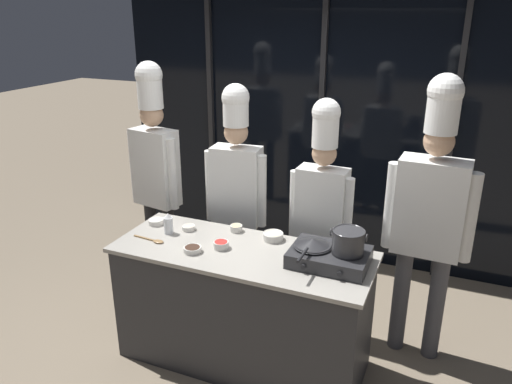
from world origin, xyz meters
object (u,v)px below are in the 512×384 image
(chef_line, at_px, (322,201))
(stock_pot, at_px, (348,241))
(chef_sous, at_px, (237,182))
(chef_pastry, at_px, (431,205))
(prep_bowl_bell_pepper, at_px, (221,244))
(prep_bowl_noodles, at_px, (273,236))
(serving_spoon_slotted, at_px, (155,241))
(portable_stove, at_px, (329,257))
(prep_bowl_bean_sprouts, at_px, (156,221))
(prep_bowl_ginger, at_px, (236,228))
(chef_head, at_px, (155,161))
(prep_bowl_soy_glaze, at_px, (192,249))
(prep_bowl_chicken, at_px, (189,227))
(frying_pan, at_px, (313,243))
(squeeze_bottle_clear, at_px, (168,224))

(chef_line, bearing_deg, stock_pot, 122.82)
(chef_sous, relative_size, chef_pastry, 0.93)
(prep_bowl_bell_pepper, xyz_separation_m, chef_sous, (-0.19, 0.68, 0.22))
(prep_bowl_noodles, relative_size, chef_line, 0.08)
(serving_spoon_slotted, height_order, chef_sous, chef_sous)
(portable_stove, bearing_deg, chef_line, 111.28)
(prep_bowl_bean_sprouts, distance_m, prep_bowl_ginger, 0.64)
(prep_bowl_bell_pepper, height_order, chef_head, chef_head)
(chef_pastry, bearing_deg, chef_line, 2.36)
(serving_spoon_slotted, relative_size, chef_sous, 0.14)
(serving_spoon_slotted, height_order, chef_pastry, chef_pastry)
(prep_bowl_soy_glaze, height_order, prep_bowl_chicken, prep_bowl_soy_glaze)
(prep_bowl_chicken, height_order, chef_line, chef_line)
(portable_stove, height_order, prep_bowl_bean_sprouts, portable_stove)
(frying_pan, height_order, chef_line, chef_line)
(frying_pan, bearing_deg, stock_pot, 1.06)
(prep_bowl_ginger, relative_size, prep_bowl_noodles, 0.63)
(prep_bowl_ginger, distance_m, serving_spoon_slotted, 0.61)
(serving_spoon_slotted, distance_m, chef_head, 0.99)
(stock_pot, xyz_separation_m, prep_bowl_ginger, (-0.90, 0.22, -0.16))
(prep_bowl_bell_pepper, xyz_separation_m, prep_bowl_soy_glaze, (-0.16, -0.13, -0.01))
(prep_bowl_soy_glaze, distance_m, chef_head, 1.21)
(squeeze_bottle_clear, relative_size, prep_bowl_soy_glaze, 1.28)
(chef_head, bearing_deg, portable_stove, 170.29)
(frying_pan, height_order, stock_pot, stock_pot)
(portable_stove, xyz_separation_m, squeeze_bottle_clear, (-1.23, -0.01, 0.03))
(prep_bowl_soy_glaze, xyz_separation_m, chef_line, (0.70, 0.76, 0.19))
(squeeze_bottle_clear, distance_m, chef_pastry, 1.89)
(prep_bowl_chicken, bearing_deg, prep_bowl_soy_glaze, -55.72)
(prep_bowl_bean_sprouts, bearing_deg, prep_bowl_soy_glaze, -31.27)
(chef_line, xyz_separation_m, chef_pastry, (0.78, -0.00, 0.09))
(prep_bowl_bean_sprouts, distance_m, prep_bowl_soy_glaze, 0.58)
(prep_bowl_ginger, height_order, serving_spoon_slotted, prep_bowl_ginger)
(prep_bowl_chicken, relative_size, chef_pastry, 0.05)
(prep_bowl_ginger, relative_size, chef_head, 0.04)
(stock_pot, height_order, chef_line, chef_line)
(prep_bowl_soy_glaze, bearing_deg, frying_pan, 14.19)
(prep_bowl_chicken, distance_m, chef_sous, 0.58)
(prep_bowl_chicken, bearing_deg, prep_bowl_ginger, 19.19)
(portable_stove, distance_m, prep_bowl_chicken, 1.13)
(stock_pot, height_order, prep_bowl_chicken, stock_pot)
(chef_pastry, bearing_deg, chef_sous, 0.80)
(stock_pot, xyz_separation_m, prep_bowl_noodles, (-0.59, 0.19, -0.16))
(frying_pan, bearing_deg, prep_bowl_soy_glaze, -165.81)
(prep_bowl_ginger, distance_m, chef_head, 1.09)
(prep_bowl_chicken, bearing_deg, prep_bowl_bell_pepper, -25.84)
(prep_bowl_ginger, bearing_deg, prep_bowl_bell_pepper, -85.99)
(squeeze_bottle_clear, relative_size, chef_pastry, 0.08)
(stock_pot, xyz_separation_m, serving_spoon_slotted, (-1.37, -0.17, -0.18))
(prep_bowl_bell_pepper, distance_m, prep_bowl_bean_sprouts, 0.67)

